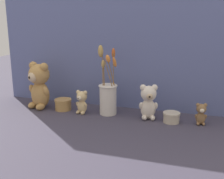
# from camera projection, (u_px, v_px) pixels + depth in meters

# --- Properties ---
(ground_plane) EXTENTS (4.00, 4.00, 0.00)m
(ground_plane) POSITION_uv_depth(u_px,v_px,m) (111.00, 116.00, 1.41)
(ground_plane) COLOR #3D3847
(backdrop_wall) EXTENTS (1.38, 0.02, 0.79)m
(backdrop_wall) POSITION_uv_depth(u_px,v_px,m) (121.00, 35.00, 1.46)
(backdrop_wall) COLOR slate
(backdrop_wall) RESTS_ON ground
(teddy_bear_large) EXTENTS (0.14, 0.13, 0.25)m
(teddy_bear_large) POSITION_uv_depth(u_px,v_px,m) (39.00, 84.00, 1.51)
(teddy_bear_large) COLOR tan
(teddy_bear_large) RESTS_ON ground
(teddy_bear_medium) EXTENTS (0.10, 0.09, 0.17)m
(teddy_bear_medium) POSITION_uv_depth(u_px,v_px,m) (148.00, 101.00, 1.35)
(teddy_bear_medium) COLOR beige
(teddy_bear_medium) RESTS_ON ground
(teddy_bear_small) EXTENTS (0.07, 0.06, 0.12)m
(teddy_bear_small) POSITION_uv_depth(u_px,v_px,m) (82.00, 102.00, 1.43)
(teddy_bear_small) COLOR #DBBC84
(teddy_bear_small) RESTS_ON ground
(teddy_bear_tiny) EXTENTS (0.06, 0.05, 0.10)m
(teddy_bear_tiny) POSITION_uv_depth(u_px,v_px,m) (201.00, 113.00, 1.29)
(teddy_bear_tiny) COLOR olive
(teddy_bear_tiny) RESTS_ON ground
(flower_vase) EXTENTS (0.11, 0.12, 0.35)m
(flower_vase) POSITION_uv_depth(u_px,v_px,m) (108.00, 95.00, 1.42)
(flower_vase) COLOR silver
(flower_vase) RESTS_ON ground
(decorative_tin_tall) EXTENTS (0.09, 0.09, 0.06)m
(decorative_tin_tall) POSITION_uv_depth(u_px,v_px,m) (63.00, 104.00, 1.50)
(decorative_tin_tall) COLOR tan
(decorative_tin_tall) RESTS_ON ground
(decorative_tin_short) EXTENTS (0.08, 0.08, 0.05)m
(decorative_tin_short) POSITION_uv_depth(u_px,v_px,m) (171.00, 117.00, 1.32)
(decorative_tin_short) COLOR beige
(decorative_tin_short) RESTS_ON ground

